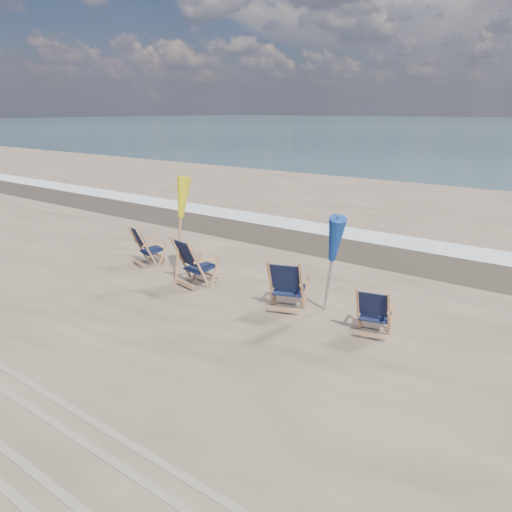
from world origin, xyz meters
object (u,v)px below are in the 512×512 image
at_px(beach_chair_2, 301,288).
at_px(beach_chair_3, 389,315).
at_px(beach_chair_1, 197,265).
at_px(umbrella_yellow, 178,203).
at_px(beach_chair_0, 146,248).
at_px(umbrella_blue, 332,237).

height_order(beach_chair_2, beach_chair_3, beach_chair_2).
distance_m(beach_chair_1, umbrella_yellow, 1.34).
xyz_separation_m(beach_chair_0, beach_chair_1, (2.01, -0.36, 0.05)).
relative_size(beach_chair_1, beach_chair_2, 1.06).
relative_size(beach_chair_2, umbrella_yellow, 0.46).
relative_size(beach_chair_0, umbrella_yellow, 0.44).
xyz_separation_m(beach_chair_2, beach_chair_3, (1.70, -0.06, -0.07)).
bearing_deg(beach_chair_0, umbrella_blue, -160.71).
xyz_separation_m(beach_chair_1, umbrella_blue, (2.81, 0.48, 0.93)).
height_order(beach_chair_0, umbrella_blue, umbrella_blue).
distance_m(umbrella_yellow, umbrella_blue, 3.42).
bearing_deg(beach_chair_1, umbrella_blue, -159.81).
xyz_separation_m(beach_chair_0, beach_chair_3, (6.06, -0.17, -0.05)).
bearing_deg(umbrella_blue, beach_chair_0, -178.63).
bearing_deg(umbrella_yellow, beach_chair_0, 169.08).
height_order(beach_chair_2, umbrella_blue, umbrella_blue).
height_order(beach_chair_0, beach_chair_2, beach_chair_2).
relative_size(beach_chair_1, umbrella_yellow, 0.48).
height_order(beach_chair_3, umbrella_yellow, umbrella_yellow).
bearing_deg(beach_chair_0, beach_chair_3, -163.67).
distance_m(beach_chair_3, umbrella_yellow, 4.82).
distance_m(beach_chair_2, umbrella_blue, 1.08).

